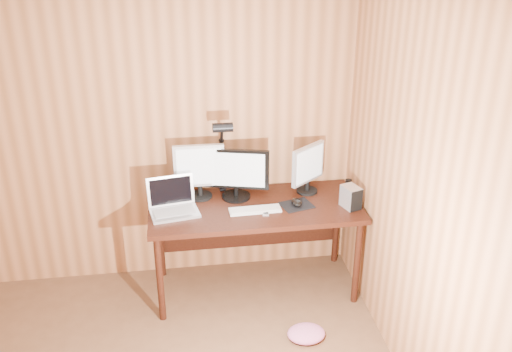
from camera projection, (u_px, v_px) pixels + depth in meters
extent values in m
plane|color=#AE6A3F|center=(127.00, 133.00, 4.32)|extent=(4.00, 0.00, 4.00)
plane|color=#AE6A3F|center=(471.00, 259.00, 2.75)|extent=(0.00, 4.00, 4.00)
cube|color=black|center=(255.00, 208.00, 4.33)|extent=(1.60, 0.70, 0.04)
cube|color=black|center=(250.00, 219.00, 4.73)|extent=(1.48, 0.02, 0.51)
cylinder|color=black|center=(160.00, 279.00, 4.13)|extent=(0.05, 0.05, 0.71)
cylinder|color=black|center=(160.00, 238.00, 4.65)|extent=(0.05, 0.05, 0.71)
cylinder|color=black|center=(357.00, 263.00, 4.32)|extent=(0.05, 0.05, 0.71)
cylinder|color=black|center=(336.00, 225.00, 4.84)|extent=(0.05, 0.05, 0.71)
cylinder|color=black|center=(236.00, 196.00, 4.44)|extent=(0.22, 0.22, 0.02)
cylinder|color=black|center=(236.00, 191.00, 4.42)|extent=(0.03, 0.03, 0.07)
cube|color=black|center=(236.00, 169.00, 4.34)|extent=(0.50, 0.16, 0.32)
cube|color=white|center=(235.00, 170.00, 4.32)|extent=(0.44, 0.12, 0.27)
cylinder|color=black|center=(200.00, 196.00, 4.44)|extent=(0.18, 0.18, 0.02)
cylinder|color=black|center=(200.00, 190.00, 4.42)|extent=(0.04, 0.04, 0.08)
cube|color=silver|center=(199.00, 166.00, 4.33)|extent=(0.39, 0.04, 0.34)
cube|color=white|center=(199.00, 167.00, 4.32)|extent=(0.34, 0.01, 0.29)
cylinder|color=black|center=(307.00, 191.00, 4.53)|extent=(0.16, 0.16, 0.02)
cylinder|color=black|center=(307.00, 185.00, 4.51)|extent=(0.03, 0.03, 0.07)
cube|color=silver|center=(308.00, 164.00, 4.43)|extent=(0.29, 0.24, 0.30)
cube|color=white|center=(310.00, 164.00, 4.42)|extent=(0.24, 0.19, 0.26)
cube|color=silver|center=(175.00, 213.00, 4.20)|extent=(0.38, 0.30, 0.02)
cube|color=silver|center=(171.00, 190.00, 4.25)|extent=(0.35, 0.11, 0.23)
cube|color=black|center=(171.00, 190.00, 4.25)|extent=(0.31, 0.09, 0.19)
cube|color=#B2B2B7|center=(175.00, 211.00, 4.19)|extent=(0.32, 0.20, 0.00)
cube|color=silver|center=(255.00, 210.00, 4.24)|extent=(0.39, 0.13, 0.02)
cube|color=white|center=(255.00, 209.00, 4.23)|extent=(0.36, 0.11, 0.00)
cube|color=black|center=(297.00, 205.00, 4.32)|extent=(0.27, 0.24, 0.00)
ellipsoid|color=black|center=(297.00, 202.00, 4.31)|extent=(0.09, 0.13, 0.04)
cube|color=silver|center=(351.00, 197.00, 4.26)|extent=(0.15, 0.17, 0.17)
cube|color=black|center=(357.00, 201.00, 4.20)|extent=(0.10, 0.04, 0.16)
cube|color=silver|center=(266.00, 213.00, 4.21)|extent=(0.06, 0.10, 0.01)
cube|color=black|center=(266.00, 212.00, 4.21)|extent=(0.04, 0.06, 0.00)
cylinder|color=black|center=(348.00, 187.00, 4.48)|extent=(0.05, 0.05, 0.12)
cube|color=black|center=(223.00, 191.00, 4.57)|extent=(0.05, 0.06, 0.06)
cylinder|color=black|center=(222.00, 166.00, 4.48)|extent=(0.03, 0.03, 0.42)
sphere|color=black|center=(221.00, 141.00, 4.39)|extent=(0.04, 0.04, 0.04)
cylinder|color=black|center=(222.00, 134.00, 4.30)|extent=(0.02, 0.15, 0.17)
cylinder|color=black|center=(223.00, 128.00, 4.19)|extent=(0.15, 0.07, 0.07)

